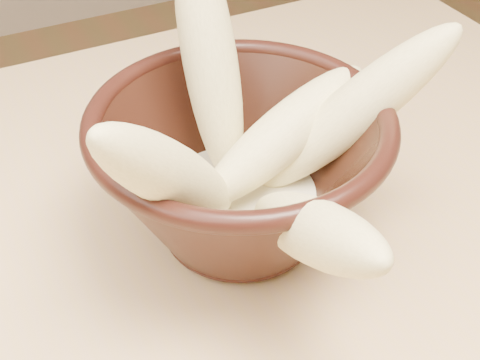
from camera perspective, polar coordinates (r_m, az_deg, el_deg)
name	(u,v)px	position (r m, az deg, el deg)	size (l,w,h in m)	color
bowl	(240,169)	(0.44, 0.00, 0.92)	(0.20, 0.20, 0.11)	black
milk_puddle	(240,199)	(0.46, 0.00, -1.66)	(0.11, 0.11, 0.02)	beige
banana_upright	(210,59)	(0.45, -2.59, 10.29)	(0.04, 0.04, 0.17)	#CCBD78
banana_left	(172,176)	(0.37, -5.82, 0.33)	(0.04, 0.04, 0.17)	#CCBD78
banana_right	(356,110)	(0.45, 9.84, 5.88)	(0.04, 0.04, 0.17)	#CCBD78
banana_across	(286,133)	(0.45, 3.93, 4.06)	(0.04, 0.04, 0.15)	#CCBD78
banana_front	(311,229)	(0.37, 6.08, -4.21)	(0.04, 0.04, 0.17)	#CCBD78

